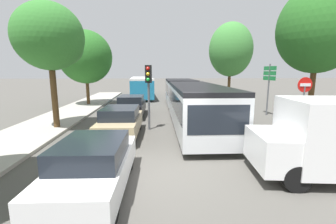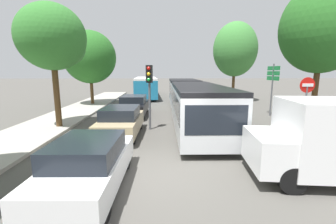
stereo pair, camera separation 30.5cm
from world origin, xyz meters
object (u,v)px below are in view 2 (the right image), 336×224
Objects in this scene: traffic_light at (149,83)px; queued_car_white at (89,164)px; queued_car_black at (134,106)px; tree_right_near at (322,28)px; city_bus_rear at (146,86)px; queued_car_tan at (121,121)px; direction_sign_post at (273,79)px; articulated_bus at (190,97)px; no_entry_sign at (306,98)px; tree_right_mid at (234,51)px; tree_left_far at (90,57)px; tree_left_mid at (54,39)px.

queued_car_white is at bearing -2.34° from traffic_light.
queued_car_black is 0.56× the size of tree_right_near.
queued_car_tan is (-0.18, -17.28, -0.65)m from city_bus_rear.
queued_car_black is at bearing -6.81° from direction_sign_post.
tree_right_near reaches higher than queued_car_black.
articulated_bus is 5.71× the size of no_entry_sign.
city_bus_rear is 11.04m from tree_right_mid.
tree_right_near is at bearing 135.16° from no_entry_sign.
city_bus_rear is at bearing -166.37° from traffic_light.
queued_car_black is 13.11m from tree_right_mid.
traffic_light is 7.48m from no_entry_sign.
tree_right_near is at bearing -111.98° from queued_car_black.
tree_left_far is at bearing 145.91° from tree_right_near.
tree_left_far is (-12.97, 11.01, 2.47)m from no_entry_sign.
tree_left_far is at bearing 95.54° from tree_left_mid.
tree_left_far is at bearing 24.88° from queued_car_tan.
no_entry_sign is at bearing -134.84° from tree_right_near.
tree_left_mid is at bearing -85.71° from traffic_light.
queued_car_white is at bearing -62.61° from no_entry_sign.
articulated_bus is 2.40× the size of tree_left_far.
tree_left_mid reaches higher than queued_car_tan.
city_bus_rear reaches higher than queued_car_black.
articulated_bus is at bearing -3.72° from direction_sign_post.
queued_car_white is 0.60× the size of tree_left_far.
tree_left_mid is (-4.88, 0.45, 2.20)m from traffic_light.
tree_left_far reaches higher than queued_car_white.
traffic_light is (1.32, 1.16, 1.78)m from queued_car_tan.
city_bus_rear is 2.69× the size of queued_car_tan.
tree_left_mid is (-13.20, -3.10, 2.13)m from direction_sign_post.
tree_right_mid is at bearing -34.72° from queued_car_tan.
queued_car_tan is at bearing -24.34° from tree_left_mid.
no_entry_sign is (8.56, -0.63, 1.16)m from queued_car_tan.
city_bus_rear reaches higher than queued_car_tan.
direction_sign_post is (9.47, -12.57, 1.20)m from city_bus_rear.
no_entry_sign is at bearing -94.27° from tree_right_mid.
tree_right_mid reaches higher than tree_left_mid.
tree_right_mid is at bearing -118.18° from city_bus_rear.
articulated_bus reaches higher than queued_car_black.
tree_right_mid reaches higher than tree_left_far.
tree_right_mid is at bearing 40.66° from tree_left_mid.
articulated_bus is at bearing -38.40° from queued_car_tan.
queued_car_black is (0.04, 5.06, 0.01)m from queued_car_tan.
articulated_bus is 5.87m from direction_sign_post.
tree_right_mid is at bearing -26.15° from queued_car_white.
tree_right_near reaches higher than direction_sign_post.
queued_car_white is 0.55× the size of tree_right_near.
direction_sign_post reaches higher than no_entry_sign.
tree_left_mid is at bearing -100.47° from no_entry_sign.
queued_car_white is 0.98× the size of queued_car_tan.
articulated_bus is at bearing -94.80° from queued_car_black.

